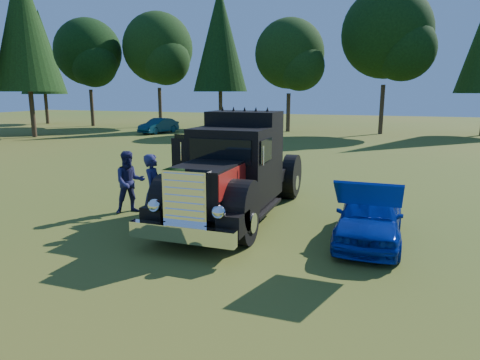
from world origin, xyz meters
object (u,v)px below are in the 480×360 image
Objects in this scene: diamond_t_truck at (234,174)px; spectator_near at (154,190)px; spectator_far at (130,182)px; distant_teal_car at (159,126)px; hotrod_coupe at (370,216)px.

diamond_t_truck reaches higher than spectator_near.
diamond_t_truck is 3.84× the size of spectator_far.
spectator_far is 0.47× the size of distant_teal_car.
distant_teal_car is at bearing 18.25° from spectator_near.
distant_teal_car is at bearing 129.92° from hotrod_coupe.
spectator_far is at bearing -50.15° from distant_teal_car.
spectator_near reaches higher than spectator_far.
distant_teal_car is at bearing 124.77° from diamond_t_truck.
diamond_t_truck is at bearing -32.66° from spectator_far.
spectator_far is (-1.31, 0.83, -0.04)m from spectator_near.
spectator_near is 0.50× the size of distant_teal_car.
spectator_far is at bearing -168.85° from diamond_t_truck.
distant_teal_car is at bearing 74.40° from spectator_far.
spectator_far reaches higher than distant_teal_car.
diamond_t_truck is 2.32m from spectator_near.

